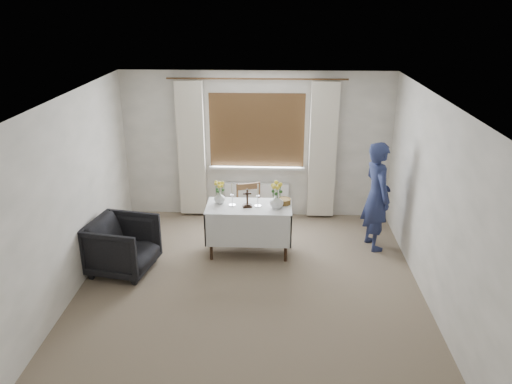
% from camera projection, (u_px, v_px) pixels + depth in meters
% --- Properties ---
extents(ground, '(5.00, 5.00, 0.00)m').
position_uv_depth(ground, '(249.00, 291.00, 6.54)').
color(ground, '#85745C').
rests_on(ground, ground).
extents(altar_table, '(1.24, 0.64, 0.76)m').
position_uv_depth(altar_table, '(249.00, 230.00, 7.38)').
color(altar_table, white).
rests_on(altar_table, ground).
extents(wooden_chair, '(0.51, 0.51, 0.89)m').
position_uv_depth(wooden_chair, '(251.00, 213.00, 7.76)').
color(wooden_chair, brown).
rests_on(wooden_chair, ground).
extents(armchair, '(0.98, 0.96, 0.77)m').
position_uv_depth(armchair, '(123.00, 246.00, 6.89)').
color(armchair, black).
rests_on(armchair, ground).
extents(person, '(0.54, 0.69, 1.66)m').
position_uv_depth(person, '(377.00, 196.00, 7.41)').
color(person, navy).
rests_on(person, ground).
extents(radiator, '(1.10, 0.10, 0.60)m').
position_uv_depth(radiator, '(257.00, 200.00, 8.68)').
color(radiator, white).
rests_on(radiator, ground).
extents(wooden_cross, '(0.15, 0.12, 0.28)m').
position_uv_depth(wooden_cross, '(247.00, 198.00, 7.15)').
color(wooden_cross, black).
rests_on(wooden_cross, altar_table).
extents(candlestick_left, '(0.13, 0.13, 0.35)m').
position_uv_depth(candlestick_left, '(232.00, 194.00, 7.19)').
color(candlestick_left, silver).
rests_on(candlestick_left, altar_table).
extents(candlestick_right, '(0.11, 0.11, 0.34)m').
position_uv_depth(candlestick_right, '(258.00, 195.00, 7.17)').
color(candlestick_right, silver).
rests_on(candlestick_right, altar_table).
extents(flower_vase_left, '(0.20, 0.20, 0.17)m').
position_uv_depth(flower_vase_left, '(220.00, 198.00, 7.31)').
color(flower_vase_left, silver).
rests_on(flower_vase_left, altar_table).
extents(flower_vase_right, '(0.26, 0.26, 0.21)m').
position_uv_depth(flower_vase_right, '(277.00, 201.00, 7.13)').
color(flower_vase_right, silver).
rests_on(flower_vase_right, altar_table).
extents(wicker_basket, '(0.21, 0.21, 0.08)m').
position_uv_depth(wicker_basket, '(284.00, 201.00, 7.30)').
color(wicker_basket, brown).
rests_on(wicker_basket, altar_table).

